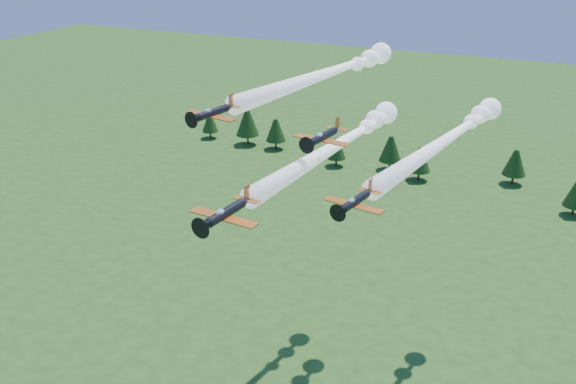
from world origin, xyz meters
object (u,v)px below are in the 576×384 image
at_px(plane_left, 332,71).
at_px(plane_right, 452,136).
at_px(plane_lead, 341,142).
at_px(plane_slot, 323,137).

height_order(plane_left, plane_right, plane_left).
relative_size(plane_left, plane_right, 0.96).
xyz_separation_m(plane_lead, plane_slot, (1.29, -10.64, 4.24)).
xyz_separation_m(plane_lead, plane_left, (-5.50, 9.75, 7.82)).
distance_m(plane_right, plane_slot, 23.61).
relative_size(plane_lead, plane_left, 1.03).
bearing_deg(plane_left, plane_lead, -50.12).
xyz_separation_m(plane_left, plane_right, (19.53, -0.92, -7.54)).
xyz_separation_m(plane_lead, plane_right, (14.03, 8.83, 0.28)).
distance_m(plane_lead, plane_left, 13.65).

